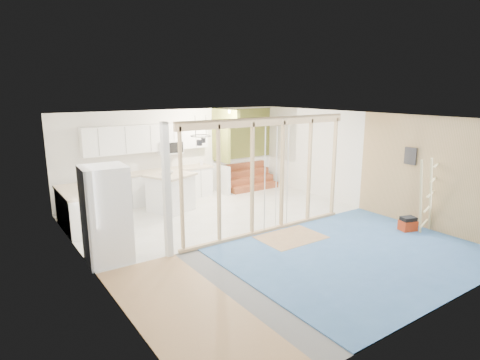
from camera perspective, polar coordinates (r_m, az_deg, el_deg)
room at (r=8.66m, az=2.39°, el=0.30°), size 7.01×8.01×2.61m
floor_overlays at (r=9.11m, az=2.45°, el=-7.52°), size 7.00×8.00×0.03m
stud_frame at (r=8.47m, az=1.23°, el=1.94°), size 4.66×0.14×2.60m
base_cabinets at (r=11.03m, az=-15.08°, el=-1.84°), size 4.45×2.24×0.93m
upper_cabinets at (r=11.47m, az=-12.62°, el=5.73°), size 3.60×0.41×0.85m
green_partition at (r=12.81m, az=-0.12°, el=2.80°), size 2.25×1.51×2.60m
pot_rack at (r=9.94m, az=-5.58°, el=5.96°), size 0.52×0.52×0.72m
sheathing_panel at (r=9.97m, az=25.95°, el=0.67°), size 0.02×4.00×2.60m
electrical_panel at (r=10.17m, az=23.08°, el=3.17°), size 0.04×0.30×0.40m
ceiling_light at (r=11.73m, az=-0.92°, el=9.72°), size 0.32×0.32×0.08m
fridge at (r=7.80m, az=-18.45°, el=-4.71°), size 0.84×0.81×1.83m
island at (r=10.72m, az=-9.82°, el=-1.80°), size 1.36×1.36×1.01m
bowl at (r=10.61m, az=-10.23°, el=1.06°), size 0.30×0.30×0.07m
soap_bottle_a at (r=10.88m, az=-20.13°, el=0.96°), size 0.12×0.12×0.31m
soap_bottle_b at (r=12.15m, az=-5.52°, el=2.56°), size 0.11×0.11×0.18m
toolbox at (r=9.96m, az=22.77°, el=-5.83°), size 0.42×0.36×0.34m
ladder at (r=9.77m, az=25.06°, el=-2.02°), size 0.92×0.12×1.71m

